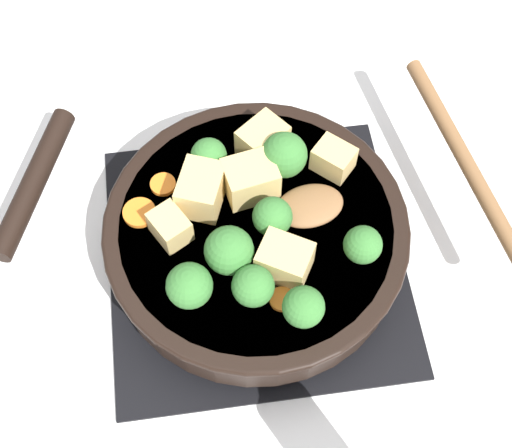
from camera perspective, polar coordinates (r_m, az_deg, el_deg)
name	(u,v)px	position (r m, az deg, el deg)	size (l,w,h in m)	color
ground_plane	(256,258)	(0.76, 0.00, -2.77)	(2.40, 2.40, 0.00)	white
front_burner_grate	(256,253)	(0.75, 0.00, -2.37)	(0.31, 0.31, 0.03)	black
skillet_pan	(253,234)	(0.71, -0.22, -0.80)	(0.32, 0.41, 0.05)	black
wooden_spoon	(405,179)	(0.73, 11.82, 3.52)	(0.27, 0.23, 0.02)	brown
tofu_cube_center_large	(253,179)	(0.70, -0.24, 3.63)	(0.05, 0.04, 0.04)	#DBB770
tofu_cube_near_handle	(333,159)	(0.72, 6.22, 5.21)	(0.04, 0.03, 0.03)	#DBB770
tofu_cube_east_chunk	(201,190)	(0.69, -4.40, 2.75)	(0.05, 0.04, 0.04)	#DBB770
tofu_cube_west_chunk	(170,229)	(0.68, -6.88, -0.42)	(0.04, 0.03, 0.03)	#DBB770
tofu_cube_back_piece	(285,260)	(0.66, 2.30, -2.91)	(0.05, 0.04, 0.04)	#DBB770
tofu_cube_front_piece	(263,141)	(0.72, 0.54, 6.70)	(0.05, 0.04, 0.04)	#DBB770
broccoli_floret_near_spoon	(253,286)	(0.64, -0.23, -5.00)	(0.04, 0.04, 0.05)	#709956
broccoli_floret_center_top	(272,217)	(0.67, 1.32, 0.57)	(0.04, 0.04, 0.05)	#709956
broccoli_floret_east_rim	(189,286)	(0.64, -5.35, -4.95)	(0.04, 0.04, 0.05)	#709956
broccoli_floret_west_rim	(303,307)	(0.63, 3.82, -6.65)	(0.04, 0.04, 0.05)	#709956
broccoli_floret_north_edge	(209,156)	(0.71, -3.79, 5.43)	(0.04, 0.04, 0.04)	#709956
broccoli_floret_south_cluster	(363,245)	(0.66, 8.53, -1.69)	(0.04, 0.04, 0.04)	#709956
broccoli_floret_mid_floret	(229,251)	(0.65, -2.17, -2.15)	(0.05, 0.05, 0.05)	#709956
broccoli_floret_small_inner	(284,155)	(0.70, 2.27, 5.53)	(0.05, 0.05, 0.05)	#709956
carrot_slice_orange_thin	(139,213)	(0.71, -9.31, 0.90)	(0.03, 0.03, 0.01)	orange
carrot_slice_near_center	(282,299)	(0.66, 2.09, -6.03)	(0.02, 0.02, 0.01)	orange
carrot_slice_edge_slice	(163,184)	(0.72, -7.45, 3.16)	(0.03, 0.03, 0.01)	orange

